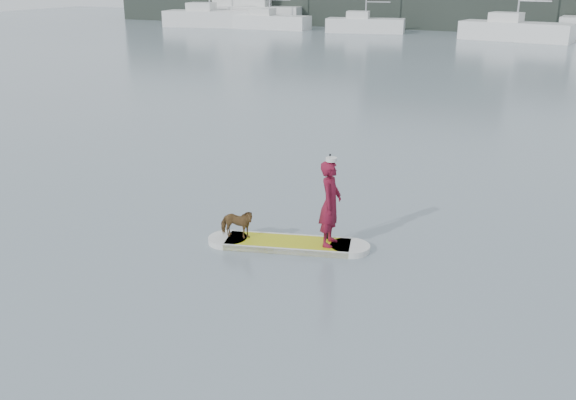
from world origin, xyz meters
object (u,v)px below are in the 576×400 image
at_px(sailboat_a, 209,17).
at_px(sailboat_b, 269,20).
at_px(sailboat_c, 365,24).
at_px(paddler, 330,203).
at_px(sailboat_d, 515,29).
at_px(dog, 237,224).
at_px(motor_yacht_b, 249,5).
at_px(paddleboard, 288,244).

height_order(sailboat_a, sailboat_b, sailboat_a).
bearing_deg(sailboat_b, sailboat_c, 0.18).
height_order(paddler, sailboat_d, sailboat_d).
relative_size(dog, sailboat_c, 0.07).
distance_m(dog, motor_yacht_b, 56.66).
xyz_separation_m(sailboat_a, sailboat_d, (29.04, -1.13, -0.01)).
distance_m(sailboat_a, motor_yacht_b, 4.79).
height_order(paddleboard, sailboat_a, sailboat_a).
xyz_separation_m(dog, sailboat_a, (-28.86, 45.84, 0.48)).
xyz_separation_m(paddler, sailboat_b, (-24.23, 45.67, -0.18)).
distance_m(paddleboard, paddler, 1.24).
height_order(paddleboard, sailboat_c, sailboat_c).
bearing_deg(sailboat_a, sailboat_b, -8.01).
relative_size(dog, sailboat_b, 0.06).
xyz_separation_m(paddler, sailboat_d, (-1.64, 44.20, -0.07)).
distance_m(paddler, motor_yacht_b, 57.09).
bearing_deg(sailboat_a, sailboat_c, -9.27).
bearing_deg(motor_yacht_b, sailboat_a, -124.76).
bearing_deg(sailboat_a, dog, -68.82).
height_order(sailboat_b, sailboat_c, sailboat_b).
xyz_separation_m(sailboat_d, motor_yacht_b, (-26.84, 5.26, 1.03)).
height_order(dog, sailboat_c, sailboat_c).
distance_m(sailboat_a, sailboat_d, 29.06).
xyz_separation_m(sailboat_a, sailboat_c, (15.98, 0.49, -0.18)).
distance_m(sailboat_c, motor_yacht_b, 14.31).
xyz_separation_m(paddleboard, dog, (-1.02, -0.28, 0.37)).
distance_m(paddleboard, dog, 1.12).
relative_size(paddler, motor_yacht_b, 0.16).
relative_size(sailboat_a, motor_yacht_b, 1.21).
bearing_deg(paddleboard, sailboat_b, 101.44).
relative_size(paddler, sailboat_a, 0.13).
relative_size(sailboat_a, sailboat_c, 1.32).
bearing_deg(sailboat_b, sailboat_a, -177.70).
height_order(sailboat_c, motor_yacht_b, sailboat_c).
distance_m(paddler, dog, 1.97).
relative_size(sailboat_c, motor_yacht_b, 0.92).
bearing_deg(dog, sailboat_a, 22.44).
distance_m(paddleboard, sailboat_b, 51.53).
bearing_deg(sailboat_b, dog, -64.82).
distance_m(dog, sailboat_b, 51.33).
distance_m(dog, sailboat_a, 54.17).
distance_m(sailboat_a, sailboat_b, 6.46).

